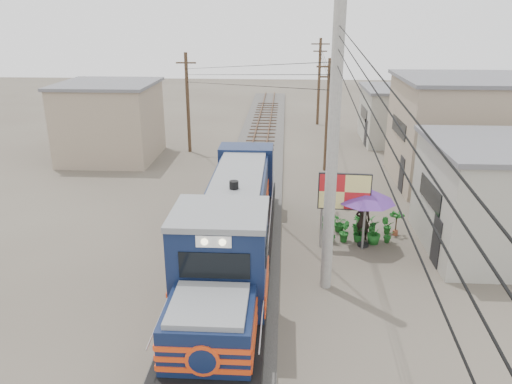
# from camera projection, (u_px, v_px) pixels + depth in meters

# --- Properties ---
(ground) EXTENTS (120.00, 120.00, 0.00)m
(ground) POSITION_uv_depth(u_px,v_px,m) (233.00, 276.00, 19.19)
(ground) COLOR #473F35
(ground) RESTS_ON ground
(ballast) EXTENTS (3.60, 70.00, 0.16)m
(ballast) POSITION_uv_depth(u_px,v_px,m) (251.00, 188.00, 28.55)
(ballast) COLOR #595651
(ballast) RESTS_ON ground
(track) EXTENTS (1.15, 70.00, 0.12)m
(track) POSITION_uv_depth(u_px,v_px,m) (251.00, 185.00, 28.48)
(track) COLOR #51331E
(track) RESTS_ON ground
(locomotive) EXTENTS (2.90, 15.79, 3.91)m
(locomotive) POSITION_uv_depth(u_px,v_px,m) (233.00, 233.00, 18.89)
(locomotive) COLOR black
(locomotive) RESTS_ON ground
(utility_pole_main) EXTENTS (0.40, 0.40, 10.00)m
(utility_pole_main) POSITION_uv_depth(u_px,v_px,m) (332.00, 156.00, 16.82)
(utility_pole_main) COLOR #9E9B93
(utility_pole_main) RESTS_ON ground
(wooden_pole_mid) EXTENTS (1.60, 0.24, 7.00)m
(wooden_pole_mid) POSITION_uv_depth(u_px,v_px,m) (328.00, 113.00, 30.83)
(wooden_pole_mid) COLOR #4C3826
(wooden_pole_mid) RESTS_ON ground
(wooden_pole_far) EXTENTS (1.60, 0.24, 7.50)m
(wooden_pole_far) POSITION_uv_depth(u_px,v_px,m) (319.00, 80.00, 43.87)
(wooden_pole_far) COLOR #4C3826
(wooden_pole_far) RESTS_ON ground
(wooden_pole_left) EXTENTS (1.60, 0.24, 7.00)m
(wooden_pole_left) POSITION_uv_depth(u_px,v_px,m) (188.00, 101.00, 35.11)
(wooden_pole_left) COLOR #4C3826
(wooden_pole_left) RESTS_ON ground
(power_lines) EXTENTS (9.65, 19.00, 3.30)m
(power_lines) POSITION_uv_depth(u_px,v_px,m) (245.00, 55.00, 24.60)
(power_lines) COLOR black
(power_lines) RESTS_ON ground
(shophouse_mid) EXTENTS (8.40, 7.35, 6.20)m
(shophouse_mid) POSITION_uv_depth(u_px,v_px,m) (469.00, 131.00, 28.70)
(shophouse_mid) COLOR gray
(shophouse_mid) RESTS_ON ground
(shophouse_back) EXTENTS (6.30, 6.30, 4.20)m
(shophouse_back) POSITION_uv_depth(u_px,v_px,m) (403.00, 115.00, 38.51)
(shophouse_back) COLOR #98968A
(shophouse_back) RESTS_ON ground
(shophouse_left) EXTENTS (6.30, 6.30, 5.20)m
(shophouse_left) POSITION_uv_depth(u_px,v_px,m) (110.00, 121.00, 33.87)
(shophouse_left) COLOR gray
(shophouse_left) RESTS_ON ground
(billboard) EXTENTS (2.19, 0.27, 3.37)m
(billboard) POSITION_uv_depth(u_px,v_px,m) (344.00, 194.00, 20.66)
(billboard) COLOR #99999E
(billboard) RESTS_ON ground
(market_umbrella) EXTENTS (3.15, 3.15, 2.68)m
(market_umbrella) POSITION_uv_depth(u_px,v_px,m) (367.00, 195.00, 20.90)
(market_umbrella) COLOR black
(market_umbrella) RESTS_ON ground
(vendor) EXTENTS (0.66, 0.43, 1.80)m
(vendor) POSITION_uv_depth(u_px,v_px,m) (363.00, 221.00, 22.03)
(vendor) COLOR black
(vendor) RESTS_ON ground
(plant_nursery) EXTENTS (3.26, 2.00, 1.09)m
(plant_nursery) POSITION_uv_depth(u_px,v_px,m) (357.00, 229.00, 22.27)
(plant_nursery) COLOR #1B5E1E
(plant_nursery) RESTS_ON ground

